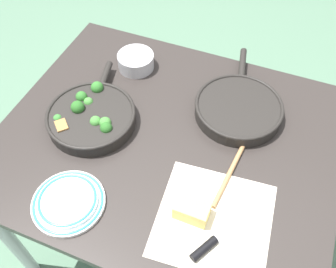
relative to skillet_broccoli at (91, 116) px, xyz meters
The scene contains 10 objects.
ground_plane 0.81m from the skillet_broccoli, behind, with size 14.00×14.00×0.00m, color #51755B.
dining_table_red 0.29m from the skillet_broccoli, behind, with size 1.11×0.92×0.73m.
skillet_broccoli is the anchor object (origin of this frame).
skillet_eggs 0.50m from the skillet_broccoli, 153.77° to the right, with size 0.30×0.45×0.05m.
wooden_spoon 0.51m from the skillet_broccoli, behind, with size 0.06×0.37×0.02m.
parchment_sheet 0.53m from the skillet_broccoli, 158.86° to the left, with size 0.34×0.34×0.00m.
grater_knife 0.57m from the skillet_broccoli, 153.83° to the left, with size 0.13×0.21×0.02m.
cheese_block 0.48m from the skillet_broccoli, 155.08° to the left, with size 0.10×0.06×0.06m.
dinner_plate_stack 0.31m from the skillet_broccoli, 106.62° to the left, with size 0.21×0.21×0.03m.
prep_bowl_steel 0.31m from the skillet_broccoli, 94.19° to the right, with size 0.14×0.14×0.06m.
Camera 1 is at (-0.28, 0.70, 1.71)m, focal length 40.00 mm.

